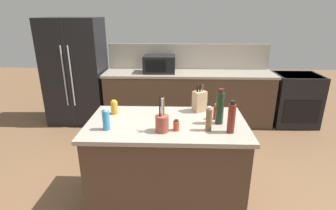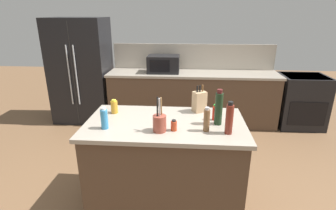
{
  "view_description": "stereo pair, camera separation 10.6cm",
  "coord_description": "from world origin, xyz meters",
  "px_view_note": "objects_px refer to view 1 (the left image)",
  "views": [
    {
      "loc": [
        0.1,
        -2.34,
        1.95
      ],
      "look_at": [
        0.0,
        0.35,
        0.99
      ],
      "focal_mm": 28.0,
      "sensor_mm": 36.0,
      "label": 1
    },
    {
      "loc": [
        0.2,
        -2.33,
        1.95
      ],
      "look_at": [
        0.0,
        0.35,
        0.99
      ],
      "focal_mm": 28.0,
      "sensor_mm": 36.0,
      "label": 2
    }
  ],
  "objects_px": {
    "range_oven": "(295,99)",
    "wine_bottle": "(220,107)",
    "utensil_crock": "(162,123)",
    "hot_sauce_bottle": "(216,112)",
    "pepper_grinder": "(209,119)",
    "knife_block": "(199,101)",
    "spice_jar_paprika": "(176,125)",
    "refrigerator": "(76,72)",
    "dish_soap_bottle": "(106,120)",
    "vinegar_bottle": "(231,118)",
    "microwave": "(159,64)",
    "honey_jar": "(114,107)"
  },
  "relations": [
    {
      "from": "refrigerator",
      "to": "spice_jar_paprika",
      "type": "distance_m",
      "value": 3.04
    },
    {
      "from": "dish_soap_bottle",
      "to": "pepper_grinder",
      "type": "bearing_deg",
      "value": 0.91
    },
    {
      "from": "spice_jar_paprika",
      "to": "honey_jar",
      "type": "height_order",
      "value": "honey_jar"
    },
    {
      "from": "utensil_crock",
      "to": "vinegar_bottle",
      "type": "bearing_deg",
      "value": 0.01
    },
    {
      "from": "wine_bottle",
      "to": "vinegar_bottle",
      "type": "relative_size",
      "value": 1.16
    },
    {
      "from": "spice_jar_paprika",
      "to": "hot_sauce_bottle",
      "type": "height_order",
      "value": "hot_sauce_bottle"
    },
    {
      "from": "pepper_grinder",
      "to": "refrigerator",
      "type": "bearing_deg",
      "value": 131.11
    },
    {
      "from": "range_oven",
      "to": "dish_soap_bottle",
      "type": "distance_m",
      "value": 3.69
    },
    {
      "from": "dish_soap_bottle",
      "to": "knife_block",
      "type": "bearing_deg",
      "value": 29.7
    },
    {
      "from": "honey_jar",
      "to": "hot_sauce_bottle",
      "type": "xyz_separation_m",
      "value": [
        1.04,
        -0.11,
        0.01
      ]
    },
    {
      "from": "knife_block",
      "to": "wine_bottle",
      "type": "bearing_deg",
      "value": -93.65
    },
    {
      "from": "utensil_crock",
      "to": "honey_jar",
      "type": "bearing_deg",
      "value": 141.84
    },
    {
      "from": "utensil_crock",
      "to": "hot_sauce_bottle",
      "type": "distance_m",
      "value": 0.6
    },
    {
      "from": "refrigerator",
      "to": "knife_block",
      "type": "xyz_separation_m",
      "value": [
        2.07,
        -1.94,
        0.12
      ]
    },
    {
      "from": "range_oven",
      "to": "wine_bottle",
      "type": "distance_m",
      "value": 2.87
    },
    {
      "from": "pepper_grinder",
      "to": "range_oven",
      "type": "bearing_deg",
      "value": 52.39
    },
    {
      "from": "knife_block",
      "to": "utensil_crock",
      "type": "height_order",
      "value": "utensil_crock"
    },
    {
      "from": "refrigerator",
      "to": "dish_soap_bottle",
      "type": "distance_m",
      "value": 2.72
    },
    {
      "from": "utensil_crock",
      "to": "hot_sauce_bottle",
      "type": "height_order",
      "value": "utensil_crock"
    },
    {
      "from": "utensil_crock",
      "to": "vinegar_bottle",
      "type": "xyz_separation_m",
      "value": [
        0.61,
        0.0,
        0.06
      ]
    },
    {
      "from": "wine_bottle",
      "to": "knife_block",
      "type": "bearing_deg",
      "value": 117.02
    },
    {
      "from": "spice_jar_paprika",
      "to": "vinegar_bottle",
      "type": "relative_size",
      "value": 0.35
    },
    {
      "from": "wine_bottle",
      "to": "pepper_grinder",
      "type": "height_order",
      "value": "wine_bottle"
    },
    {
      "from": "microwave",
      "to": "hot_sauce_bottle",
      "type": "bearing_deg",
      "value": -71.67
    },
    {
      "from": "utensil_crock",
      "to": "spice_jar_paprika",
      "type": "height_order",
      "value": "utensil_crock"
    },
    {
      "from": "honey_jar",
      "to": "pepper_grinder",
      "type": "bearing_deg",
      "value": -21.72
    },
    {
      "from": "utensil_crock",
      "to": "dish_soap_bottle",
      "type": "xyz_separation_m",
      "value": [
        -0.51,
        0.02,
        0.01
      ]
    },
    {
      "from": "hot_sauce_bottle",
      "to": "vinegar_bottle",
      "type": "height_order",
      "value": "vinegar_bottle"
    },
    {
      "from": "microwave",
      "to": "knife_block",
      "type": "height_order",
      "value": "microwave"
    },
    {
      "from": "knife_block",
      "to": "wine_bottle",
      "type": "distance_m",
      "value": 0.37
    },
    {
      "from": "refrigerator",
      "to": "hot_sauce_bottle",
      "type": "distance_m",
      "value": 3.09
    },
    {
      "from": "range_oven",
      "to": "pepper_grinder",
      "type": "distance_m",
      "value": 3.05
    },
    {
      "from": "microwave",
      "to": "dish_soap_bottle",
      "type": "xyz_separation_m",
      "value": [
        -0.32,
        -2.39,
        -0.05
      ]
    },
    {
      "from": "dish_soap_bottle",
      "to": "vinegar_bottle",
      "type": "bearing_deg",
      "value": -1.12
    },
    {
      "from": "range_oven",
      "to": "hot_sauce_bottle",
      "type": "xyz_separation_m",
      "value": [
        -1.73,
        -2.11,
        0.55
      ]
    },
    {
      "from": "wine_bottle",
      "to": "pepper_grinder",
      "type": "xyz_separation_m",
      "value": [
        -0.12,
        -0.16,
        -0.06
      ]
    },
    {
      "from": "range_oven",
      "to": "honey_jar",
      "type": "height_order",
      "value": "honey_jar"
    },
    {
      "from": "spice_jar_paprika",
      "to": "pepper_grinder",
      "type": "distance_m",
      "value": 0.3
    },
    {
      "from": "refrigerator",
      "to": "honey_jar",
      "type": "xyz_separation_m",
      "value": [
        1.18,
        -2.05,
        0.08
      ]
    },
    {
      "from": "knife_block",
      "to": "vinegar_bottle",
      "type": "bearing_deg",
      "value": -96.27
    },
    {
      "from": "range_oven",
      "to": "wine_bottle",
      "type": "height_order",
      "value": "wine_bottle"
    },
    {
      "from": "utensil_crock",
      "to": "wine_bottle",
      "type": "relative_size",
      "value": 0.93
    },
    {
      "from": "knife_block",
      "to": "honey_jar",
      "type": "relative_size",
      "value": 1.97
    },
    {
      "from": "refrigerator",
      "to": "hot_sauce_bottle",
      "type": "bearing_deg",
      "value": -44.31
    },
    {
      "from": "knife_block",
      "to": "vinegar_bottle",
      "type": "distance_m",
      "value": 0.57
    },
    {
      "from": "refrigerator",
      "to": "wine_bottle",
      "type": "bearing_deg",
      "value": -45.36
    },
    {
      "from": "honey_jar",
      "to": "wine_bottle",
      "type": "xyz_separation_m",
      "value": [
        1.06,
        -0.21,
        0.09
      ]
    },
    {
      "from": "honey_jar",
      "to": "vinegar_bottle",
      "type": "relative_size",
      "value": 0.5
    },
    {
      "from": "knife_block",
      "to": "honey_jar",
      "type": "height_order",
      "value": "knife_block"
    },
    {
      "from": "pepper_grinder",
      "to": "hot_sauce_bottle",
      "type": "bearing_deg",
      "value": 69.91
    }
  ]
}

